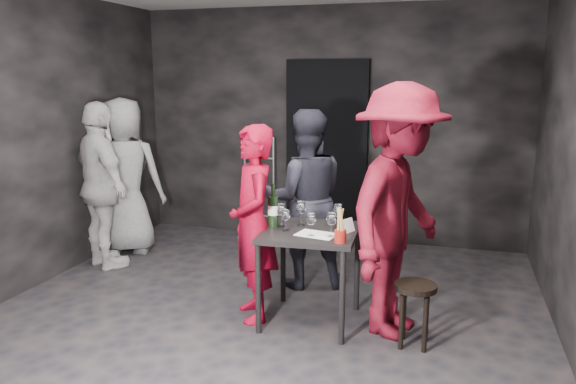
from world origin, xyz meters
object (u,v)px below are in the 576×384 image
(bystander_grey, at_px, (124,166))
(wine_bottle, at_px, (273,210))
(bystander_cream, at_px, (101,176))
(breadstick_cup, at_px, (340,226))
(server_red, at_px, (253,220))
(man_maroon, at_px, (400,180))
(hand_truck, at_px, (259,219))
(stool, at_px, (415,299))
(woman_black, at_px, (305,191))
(tasting_table, at_px, (310,242))

(bystander_grey, relative_size, wine_bottle, 5.61)
(bystander_cream, relative_size, breadstick_cup, 7.07)
(server_red, height_order, man_maroon, man_maroon)
(bystander_cream, height_order, wine_bottle, bystander_cream)
(hand_truck, xyz_separation_m, stool, (2.01, -2.34, 0.14))
(bystander_grey, xyz_separation_m, breadstick_cup, (2.66, -1.44, -0.09))
(man_maroon, height_order, bystander_cream, man_maroon)
(stool, height_order, woman_black, woman_black)
(server_red, bearing_deg, man_maroon, 61.59)
(hand_truck, bearing_deg, man_maroon, -43.71)
(server_red, xyz_separation_m, woman_black, (0.20, 0.82, 0.08))
(hand_truck, height_order, stool, hand_truck)
(tasting_table, relative_size, breadstick_cup, 2.82)
(breadstick_cup, bearing_deg, bystander_cream, 160.47)
(stool, relative_size, bystander_cream, 0.25)
(hand_truck, height_order, bystander_grey, bystander_grey)
(stool, distance_m, breadstick_cup, 0.74)
(woman_black, distance_m, bystander_grey, 2.17)
(breadstick_cup, bearing_deg, man_maroon, 35.17)
(bystander_cream, bearing_deg, bystander_grey, -50.94)
(stool, xyz_separation_m, man_maroon, (-0.16, 0.21, 0.82))
(hand_truck, xyz_separation_m, man_maroon, (1.86, -2.13, 0.96))
(tasting_table, bearing_deg, bystander_grey, 153.55)
(breadstick_cup, bearing_deg, tasting_table, 137.61)
(server_red, bearing_deg, bystander_grey, -154.10)
(bystander_grey, distance_m, wine_bottle, 2.37)
(tasting_table, height_order, server_red, server_red)
(server_red, relative_size, man_maroon, 0.69)
(bystander_cream, xyz_separation_m, breadstick_cup, (2.60, -0.92, -0.07))
(woman_black, distance_m, breadstick_cup, 1.16)
(stool, xyz_separation_m, wine_bottle, (-1.13, 0.22, 0.52))
(stool, bearing_deg, wine_bottle, 169.03)
(woman_black, distance_m, bystander_cream, 2.07)
(man_maroon, distance_m, breadstick_cup, 0.56)
(man_maroon, bearing_deg, bystander_grey, 86.47)
(server_red, bearing_deg, hand_truck, 167.05)
(woman_black, xyz_separation_m, breadstick_cup, (0.54, -1.03, -0.02))
(server_red, distance_m, bystander_cream, 2.00)
(hand_truck, xyz_separation_m, tasting_table, (1.19, -2.14, 0.43))
(man_maroon, bearing_deg, wine_bottle, 106.73)
(woman_black, height_order, bystander_cream, bystander_cream)
(man_maroon, bearing_deg, woman_black, 67.85)
(bystander_grey, bearing_deg, man_maroon, 147.58)
(man_maroon, distance_m, bystander_grey, 3.27)
(stool, bearing_deg, server_red, 173.48)
(hand_truck, height_order, tasting_table, hand_truck)
(bystander_cream, xyz_separation_m, wine_bottle, (2.01, -0.64, -0.06))
(tasting_table, height_order, bystander_grey, bystander_grey)
(woman_black, bearing_deg, man_maroon, 120.00)
(man_maroon, xyz_separation_m, bystander_grey, (-3.05, 1.17, -0.22))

